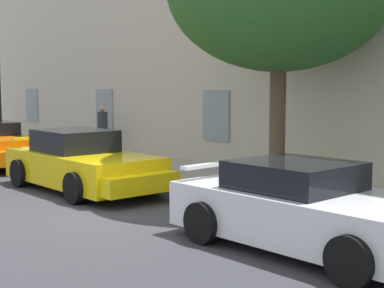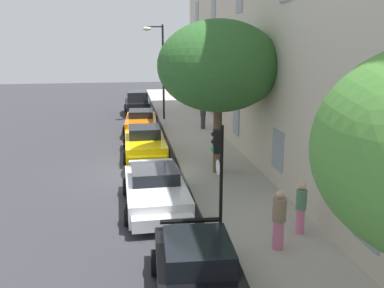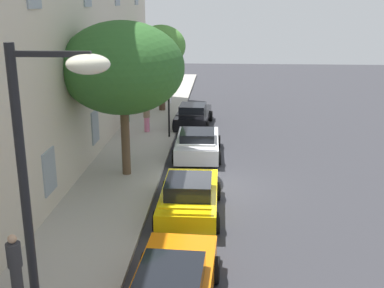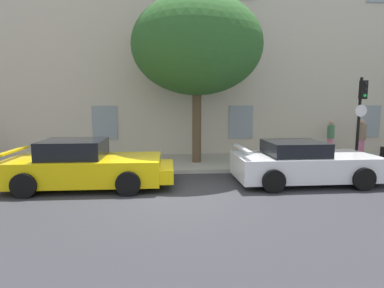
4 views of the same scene
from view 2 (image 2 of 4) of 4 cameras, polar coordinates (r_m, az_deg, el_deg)
name	(u,v)px [view 2 (image 2 of 4)]	position (r m, az deg, el deg)	size (l,w,h in m)	color
ground_plane	(127,173)	(18.58, -8.76, -3.90)	(80.00, 80.00, 0.00)	#333338
sidewalk	(217,167)	(18.97, 3.46, -3.15)	(60.00, 3.33, 0.14)	#A8A399
building_facade	(295,15)	(19.12, 13.74, 16.61)	(38.30, 3.67, 13.26)	beige
sportscar_red_lead	(141,123)	(26.26, -6.92, 2.84)	(4.81, 2.24, 1.34)	orange
sportscar_yellow_flank	(145,144)	(20.87, -6.38, -0.07)	(4.78, 2.16, 1.41)	yellow
sportscar_white_middle	(156,192)	(14.50, -4.90, -6.55)	(4.70, 2.29, 1.31)	white
sportscar_tail_end	(200,285)	(9.43, 1.13, -18.53)	(4.81, 2.23, 1.38)	black
hatchback_parked	(137,104)	(32.80, -7.45, 5.44)	(3.60, 2.01, 1.80)	black
tree_near_kerb	(219,66)	(17.26, 3.62, 10.48)	(4.97, 4.97, 6.33)	brown
traffic_light	(219,162)	(11.69, 3.63, -2.43)	(0.44, 0.36, 3.26)	black
street_lamp	(157,56)	(29.63, -4.72, 11.82)	(0.44, 1.42, 6.49)	black
pedestrian_admiring	(301,207)	(12.67, 14.56, -8.30)	(0.39, 0.39, 1.57)	pink
pedestrian_strolling	(203,116)	(26.56, 1.51, 3.87)	(0.45, 0.45, 1.65)	#333338
pedestrian_bystander	(279,219)	(11.64, 11.71, -9.99)	(0.39, 0.39, 1.67)	pink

